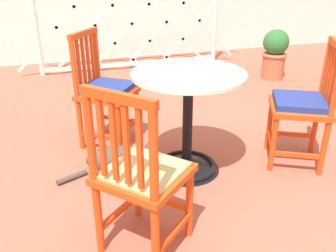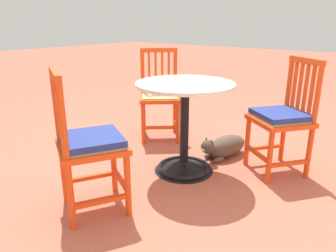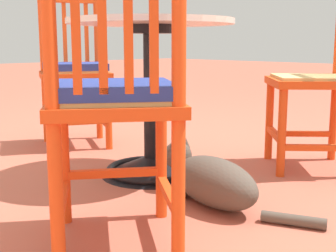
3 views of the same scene
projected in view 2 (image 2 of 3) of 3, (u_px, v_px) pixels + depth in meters
ground_plane at (154, 166)px, 2.71m from camera, size 24.00×24.00×0.00m
cafe_table at (184, 138)px, 2.54m from camera, size 0.76×0.76×0.73m
orange_chair_tucked_in at (160, 97)px, 3.26m from camera, size 0.57×0.57×0.91m
orange_chair_near_fence at (88, 145)px, 1.96m from camera, size 0.54×0.54×0.91m
orange_chair_by_planter at (282, 119)px, 2.49m from camera, size 0.56×0.56×0.91m
tabby_cat at (224, 147)px, 2.87m from camera, size 0.75×0.29×0.23m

